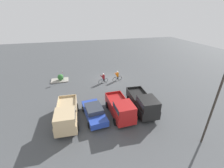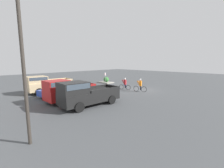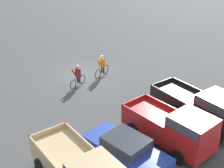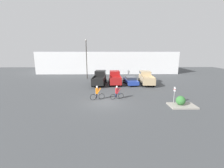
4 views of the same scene
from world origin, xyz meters
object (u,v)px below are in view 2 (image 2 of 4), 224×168
Objects in this scene: pickup_truck_2 at (47,84)px; cyclist_1 at (140,85)px; lamppost at (21,44)px; pickup_truck_1 at (67,90)px; sedan_0 at (60,90)px; pickup_truck_0 at (85,94)px; cyclist_0 at (125,84)px; shrub at (106,79)px; fire_lane_sign at (105,77)px.

pickup_truck_2 is 3.16× the size of cyclist_1.
cyclist_1 is 15.48m from lamppost.
pickup_truck_1 is 5.64m from pickup_truck_2.
cyclist_1 is at bearing -121.59° from sedan_0.
cyclist_1 is (-2.51, -9.30, -0.28)m from pickup_truck_1.
pickup_truck_1 reaches higher than pickup_truck_2.
pickup_truck_0 is 0.69× the size of lamppost.
pickup_truck_2 is at bearing -0.61° from pickup_truck_0.
lamppost is at bearing 137.76° from pickup_truck_1.
cyclist_0 reaches higher than shrub.
pickup_truck_2 is at bearing -26.15° from lamppost.
cyclist_0 reaches higher than sedan_0.
sedan_0 is at bearing -4.31° from pickup_truck_0.
cyclist_0 is (-2.89, -8.42, 0.14)m from sedan_0.
cyclist_1 reaches higher than cyclist_0.
shrub is at bearing -53.83° from lamppost.
pickup_truck_2 is at bearing 6.67° from sedan_0.
sedan_0 is at bearing -13.25° from pickup_truck_1.
shrub is (12.47, -17.06, -4.11)m from lamppost.
cyclist_1 is 1.77× the size of shrub.
fire_lane_sign is (8.68, -1.81, 0.39)m from cyclist_1.
fire_lane_sign is (8.93, -10.87, 0.06)m from pickup_truck_0.
cyclist_1 is at bearing -105.08° from pickup_truck_1.
pickup_truck_0 is 5.74× the size of shrub.
pickup_truck_1 is 12.72m from fire_lane_sign.
lamppost is (-8.65, 5.96, 4.05)m from sedan_0.
pickup_truck_1 is at bearing -42.24° from lamppost.
cyclist_1 is (-8.14, -8.97, -0.29)m from pickup_truck_2.
fire_lane_sign is 2.06× the size of shrub.
sedan_0 is at bearing 71.05° from cyclist_0.
fire_lane_sign reaches higher than cyclist_0.
lamppost is at bearing 126.19° from fire_lane_sign.
pickup_truck_1 is 0.62× the size of lamppost.
fire_lane_sign is at bearing 125.52° from shrub.
cyclist_1 is 0.86× the size of fire_lane_sign.
pickup_truck_1 is 0.93× the size of pickup_truck_2.
pickup_truck_0 is 2.77m from pickup_truck_1.
pickup_truck_1 reaches higher than cyclist_0.
cyclist_0 is (-0.08, -9.08, -0.30)m from pickup_truck_1.
shrub is (6.63, -11.76, -0.49)m from pickup_truck_1.
shrub is at bearing -70.99° from sedan_0.
cyclist_1 is (-2.43, -0.22, 0.02)m from cyclist_0.
fire_lane_sign is at bearing -50.60° from pickup_truck_0.
pickup_truck_0 reaches higher than pickup_truck_1.
fire_lane_sign reaches higher than shrub.
pickup_truck_0 is 1.21× the size of sedan_0.
pickup_truck_0 is at bearing -174.97° from pickup_truck_1.
lamppost is (-3.08, 5.54, 3.57)m from pickup_truck_0.
pickup_truck_0 reaches higher than sedan_0.
lamppost reaches higher than pickup_truck_0.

